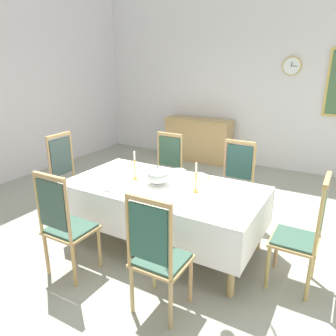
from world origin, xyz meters
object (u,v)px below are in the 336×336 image
object	(u,v)px
chair_south_b	(157,254)
sideboard	(198,140)
dining_table	(164,192)
chair_head_east	(304,232)
chair_north_b	(235,182)
bowl_far_left	(179,171)
mounted_clock	(292,66)
chair_north_a	(165,170)
spoon_secondary	(105,186)
bowl_near_left	(198,176)
chair_south_a	(65,224)
bowl_near_right	(111,188)
candlestick_west	(135,168)
spoon_primary	(209,178)
chair_head_west	(69,176)
soup_tureen	(158,175)
candlestick_east	(196,181)

from	to	relation	value
chair_south_b	sideboard	world-z (taller)	chair_south_b
dining_table	chair_head_east	distance (m)	1.50
chair_north_b	bowl_far_left	size ratio (longest dim) A/B	6.51
chair_south_b	bowl_far_left	distance (m)	1.54
mounted_clock	bowl_far_left	bearing A→B (deg)	-101.98
chair_north_a	spoon_secondary	world-z (taller)	chair_north_a
bowl_near_left	mounted_clock	xyz separation A→B (m)	(0.38, 3.12, 1.21)
dining_table	chair_north_b	distance (m)	1.10
chair_south_a	bowl_near_right	distance (m)	0.62
candlestick_west	bowl_far_left	bearing A→B (deg)	52.63
dining_table	bowl_near_right	bearing A→B (deg)	-137.78
sideboard	chair_south_a	bearing A→B (deg)	97.29
chair_north_a	spoon_primary	world-z (taller)	chair_north_a
chair_south_a	bowl_near_left	bearing A→B (deg)	61.07
chair_south_b	bowl_near_right	size ratio (longest dim) A/B	6.89
chair_head_west	bowl_near_right	bearing A→B (deg)	69.71
bowl_far_left	spoon_secondary	world-z (taller)	bowl_far_left
candlestick_west	spoon_secondary	world-z (taller)	candlestick_west
chair_south_b	chair_head_west	world-z (taller)	chair_head_west
bowl_near_right	spoon_primary	size ratio (longest dim) A/B	0.92
chair_south_a	chair_head_west	world-z (taller)	chair_head_west
soup_tureen	mounted_clock	xyz separation A→B (m)	(0.69, 3.55, 1.12)
chair_head_west	sideboard	bearing A→B (deg)	173.00
chair_north_b	sideboard	bearing A→B (deg)	-55.54
candlestick_east	dining_table	bearing A→B (deg)	-180.00
candlestick_west	mounted_clock	world-z (taller)	mounted_clock
spoon_primary	sideboard	world-z (taller)	sideboard
chair_head_east	bowl_near_left	bearing A→B (deg)	71.48
chair_north_a	bowl_far_left	size ratio (longest dim) A/B	6.42
chair_head_west	chair_head_east	bearing A→B (deg)	90.00
dining_table	chair_head_east	xyz separation A→B (m)	(1.50, 0.00, -0.09)
chair_head_west	candlestick_east	size ratio (longest dim) A/B	3.54
chair_north_a	mounted_clock	bearing A→B (deg)	-114.07
soup_tureen	bowl_far_left	xyz separation A→B (m)	(0.03, 0.45, -0.08)
bowl_near_left	spoon_secondary	distance (m)	1.10
chair_north_a	bowl_far_left	world-z (taller)	chair_north_a
chair_north_b	spoon_secondary	world-z (taller)	chair_north_b
chair_head_east	spoon_secondary	xyz separation A→B (m)	(-2.03, -0.37, 0.18)
soup_tureen	spoon_secondary	size ratio (longest dim) A/B	1.54
bowl_near_right	soup_tureen	bearing A→B (deg)	48.01
bowl_far_left	chair_south_a	bearing A→B (deg)	-109.30
candlestick_west	spoon_secondary	distance (m)	0.42
chair_head_east	bowl_near_right	bearing A→B (deg)	101.52
bowl_far_left	mounted_clock	distance (m)	3.39
chair_north_b	spoon_secondary	xyz separation A→B (m)	(-1.05, -1.33, 0.19)
chair_south_a	bowl_near_left	size ratio (longest dim) A/B	5.75
chair_head_west	candlestick_east	world-z (taller)	chair_head_west
bowl_near_left	chair_north_a	bearing A→B (deg)	145.02
dining_table	chair_south_b	world-z (taller)	chair_south_b
chair_head_west	soup_tureen	distance (m)	1.44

